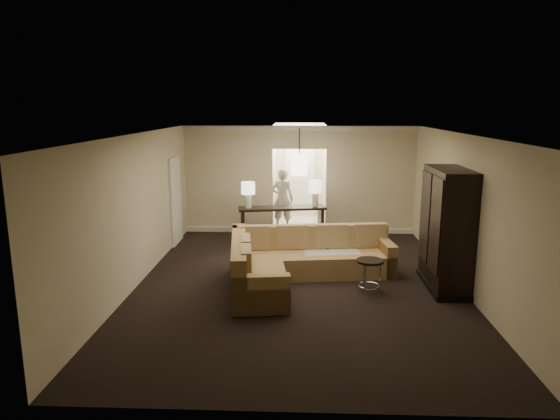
{
  "coord_description": "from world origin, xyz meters",
  "views": [
    {
      "loc": [
        0.03,
        -8.9,
        3.3
      ],
      "look_at": [
        -0.39,
        1.2,
        1.18
      ],
      "focal_mm": 32.0,
      "sensor_mm": 36.0,
      "label": 1
    }
  ],
  "objects_px": {
    "person": "(282,196)",
    "drink_table": "(370,269)",
    "sectional_sofa": "(296,262)",
    "console_table": "(282,220)",
    "coffee_table": "(329,257)",
    "armoire": "(446,232)"
  },
  "relations": [
    {
      "from": "sectional_sofa",
      "to": "coffee_table",
      "type": "height_order",
      "value": "sectional_sofa"
    },
    {
      "from": "coffee_table",
      "to": "person",
      "type": "xyz_separation_m",
      "value": [
        -1.09,
        3.3,
        0.69
      ]
    },
    {
      "from": "sectional_sofa",
      "to": "person",
      "type": "bearing_deg",
      "value": 88.77
    },
    {
      "from": "person",
      "to": "drink_table",
      "type": "bearing_deg",
      "value": 123.03
    },
    {
      "from": "coffee_table",
      "to": "console_table",
      "type": "relative_size",
      "value": 0.55
    },
    {
      "from": "person",
      "to": "console_table",
      "type": "bearing_deg",
      "value": 104.03
    },
    {
      "from": "sectional_sofa",
      "to": "console_table",
      "type": "bearing_deg",
      "value": 90.21
    },
    {
      "from": "console_table",
      "to": "armoire",
      "type": "distance_m",
      "value": 4.51
    },
    {
      "from": "sectional_sofa",
      "to": "armoire",
      "type": "bearing_deg",
      "value": -11.8
    },
    {
      "from": "sectional_sofa",
      "to": "console_table",
      "type": "distance_m",
      "value": 3.01
    },
    {
      "from": "armoire",
      "to": "drink_table",
      "type": "height_order",
      "value": "armoire"
    },
    {
      "from": "armoire",
      "to": "drink_table",
      "type": "bearing_deg",
      "value": -168.55
    },
    {
      "from": "person",
      "to": "sectional_sofa",
      "type": "bearing_deg",
      "value": 107.98
    },
    {
      "from": "sectional_sofa",
      "to": "person",
      "type": "distance_m",
      "value": 4.14
    },
    {
      "from": "coffee_table",
      "to": "drink_table",
      "type": "height_order",
      "value": "drink_table"
    },
    {
      "from": "coffee_table",
      "to": "armoire",
      "type": "relative_size",
      "value": 0.55
    },
    {
      "from": "sectional_sofa",
      "to": "coffee_table",
      "type": "bearing_deg",
      "value": 42.21
    },
    {
      "from": "drink_table",
      "to": "console_table",
      "type": "bearing_deg",
      "value": 115.97
    },
    {
      "from": "coffee_table",
      "to": "drink_table",
      "type": "relative_size",
      "value": 2.05
    },
    {
      "from": "sectional_sofa",
      "to": "drink_table",
      "type": "bearing_deg",
      "value": -28.12
    },
    {
      "from": "sectional_sofa",
      "to": "drink_table",
      "type": "distance_m",
      "value": 1.43
    },
    {
      "from": "sectional_sofa",
      "to": "coffee_table",
      "type": "distance_m",
      "value": 1.05
    }
  ]
}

